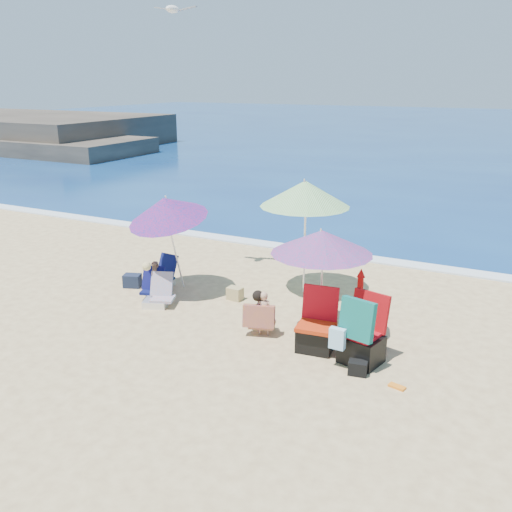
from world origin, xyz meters
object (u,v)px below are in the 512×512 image
at_px(umbrella_striped, 305,194).
at_px(chair_navy, 163,278).
at_px(umbrella_blue, 166,209).
at_px(person_center, 261,314).
at_px(furled_umbrella, 359,302).
at_px(chair_rainbow, 159,297).
at_px(camp_chair_right, 360,338).
at_px(person_left, 155,279).
at_px(umbrella_turquoise, 322,242).
at_px(camp_chair_left, 316,332).
at_px(seagull, 173,9).

xyz_separation_m(umbrella_striped, chair_navy, (-2.85, -0.94, -1.91)).
distance_m(umbrella_striped, chair_navy, 3.55).
xyz_separation_m(umbrella_blue, person_center, (2.54, -0.88, -1.40)).
height_order(furled_umbrella, chair_rainbow, furled_umbrella).
height_order(camp_chair_right, person_left, camp_chair_right).
relative_size(umbrella_turquoise, umbrella_blue, 0.88).
bearing_deg(furled_umbrella, umbrella_striped, 134.99).
bearing_deg(camp_chair_right, camp_chair_left, 171.13).
height_order(person_center, seagull, seagull).
height_order(chair_navy, person_left, person_left).
bearing_deg(furled_umbrella, person_left, 177.86).
distance_m(furled_umbrella, seagull, 6.75).
bearing_deg(person_left, chair_rainbow, -47.40).
bearing_deg(umbrella_blue, umbrella_turquoise, -8.65).
height_order(furled_umbrella, person_left, furled_umbrella).
relative_size(umbrella_striped, camp_chair_right, 2.10).
xyz_separation_m(umbrella_striped, person_center, (0.13, -2.17, -1.69)).
bearing_deg(seagull, umbrella_turquoise, -22.61).
height_order(furled_umbrella, camp_chair_right, furled_umbrella).
bearing_deg(furled_umbrella, seagull, 161.79).
xyz_separation_m(person_center, person_left, (-2.72, 0.64, -0.02)).
height_order(umbrella_turquoise, camp_chair_left, umbrella_turquoise).
relative_size(umbrella_blue, furled_umbrella, 1.67).
height_order(chair_navy, chair_rainbow, chair_navy).
xyz_separation_m(umbrella_striped, umbrella_blue, (-2.41, -1.29, -0.29)).
relative_size(umbrella_striped, furled_umbrella, 1.82).
relative_size(umbrella_striped, chair_rainbow, 3.44).
bearing_deg(chair_rainbow, camp_chair_right, -6.47).
height_order(umbrella_turquoise, seagull, seagull).
distance_m(chair_rainbow, person_center, 2.40).
bearing_deg(seagull, chair_navy, -93.63).
bearing_deg(umbrella_blue, seagull, 109.84).
relative_size(chair_navy, chair_rainbow, 0.92).
bearing_deg(umbrella_blue, furled_umbrella, -5.60).
bearing_deg(umbrella_striped, camp_chair_left, -62.64).
bearing_deg(person_center, umbrella_striped, 93.41).
xyz_separation_m(camp_chair_left, person_left, (-3.76, 0.73, 0.06)).
xyz_separation_m(umbrella_blue, camp_chair_left, (3.58, -0.97, -1.48)).
relative_size(person_center, seagull, 0.94).
height_order(umbrella_turquoise, person_left, umbrella_turquoise).
bearing_deg(chair_rainbow, umbrella_striped, 40.35).
height_order(chair_rainbow, seagull, seagull).
bearing_deg(chair_navy, umbrella_striped, 18.33).
height_order(umbrella_blue, camp_chair_right, umbrella_blue).
distance_m(chair_navy, person_left, 0.67).
distance_m(umbrella_striped, furled_umbrella, 2.75).
height_order(camp_chair_right, seagull, seagull).
relative_size(umbrella_striped, camp_chair_left, 2.32).
height_order(person_left, seagull, seagull).
height_order(umbrella_blue, chair_rainbow, umbrella_blue).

